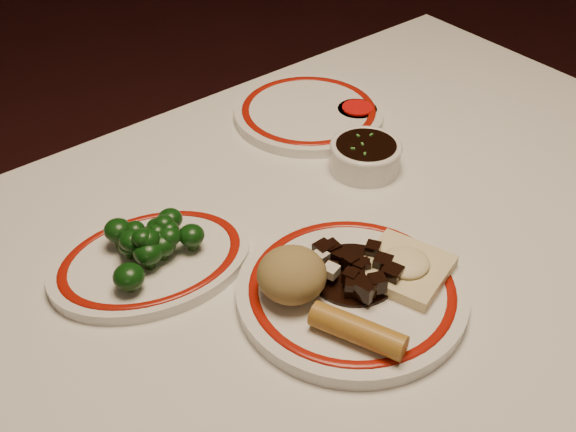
# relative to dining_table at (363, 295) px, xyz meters

# --- Properties ---
(dining_table) EXTENTS (1.20, 0.90, 0.75)m
(dining_table) POSITION_rel_dining_table_xyz_m (0.00, 0.00, 0.00)
(dining_table) COLOR white
(dining_table) RESTS_ON ground
(main_plate) EXTENTS (0.34, 0.34, 0.02)m
(main_plate) POSITION_rel_dining_table_xyz_m (-0.08, -0.06, 0.10)
(main_plate) COLOR white
(main_plate) RESTS_ON dining_table
(rice_mound) EXTENTS (0.08, 0.08, 0.06)m
(rice_mound) POSITION_rel_dining_table_xyz_m (-0.14, -0.02, 0.14)
(rice_mound) COLOR #987E48
(rice_mound) RESTS_ON main_plate
(spring_roll) EXTENTS (0.07, 0.11, 0.03)m
(spring_roll) POSITION_rel_dining_table_xyz_m (-0.13, -0.12, 0.12)
(spring_roll) COLOR #B17D2B
(spring_roll) RESTS_ON main_plate
(fried_wonton) EXTENTS (0.12, 0.12, 0.03)m
(fried_wonton) POSITION_rel_dining_table_xyz_m (-0.02, -0.08, 0.12)
(fried_wonton) COLOR beige
(fried_wonton) RESTS_ON main_plate
(stirfry_heap) EXTENTS (0.11, 0.11, 0.03)m
(stirfry_heap) POSITION_rel_dining_table_xyz_m (-0.07, -0.05, 0.12)
(stirfry_heap) COLOR black
(stirfry_heap) RESTS_ON main_plate
(broccoli_plate) EXTENTS (0.29, 0.26, 0.02)m
(broccoli_plate) POSITION_rel_dining_table_xyz_m (-0.24, 0.14, 0.10)
(broccoli_plate) COLOR white
(broccoli_plate) RESTS_ON dining_table
(broccoli_pile) EXTENTS (0.13, 0.11, 0.05)m
(broccoli_pile) POSITION_rel_dining_table_xyz_m (-0.24, 0.14, 0.13)
(broccoli_pile) COLOR #23471C
(broccoli_pile) RESTS_ON broccoli_plate
(soy_bowl) EXTENTS (0.10, 0.10, 0.04)m
(soy_bowl) POSITION_rel_dining_table_xyz_m (0.12, 0.13, 0.11)
(soy_bowl) COLOR white
(soy_bowl) RESTS_ON dining_table
(sweet_sour_dish) EXTENTS (0.06, 0.06, 0.02)m
(sweet_sour_dish) POSITION_rel_dining_table_xyz_m (0.21, 0.24, 0.10)
(sweet_sour_dish) COLOR white
(sweet_sour_dish) RESTS_ON dining_table
(mustard_dish) EXTENTS (0.06, 0.06, 0.02)m
(mustard_dish) POSITION_rel_dining_table_xyz_m (0.12, 0.11, 0.10)
(mustard_dish) COLOR white
(mustard_dish) RESTS_ON dining_table
(far_plate) EXTENTS (0.24, 0.24, 0.02)m
(far_plate) POSITION_rel_dining_table_xyz_m (0.14, 0.29, 0.10)
(far_plate) COLOR white
(far_plate) RESTS_ON dining_table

